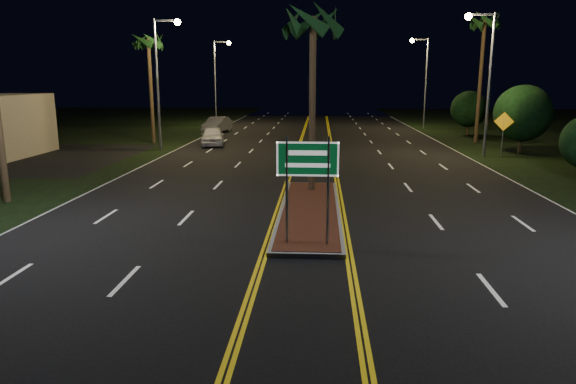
# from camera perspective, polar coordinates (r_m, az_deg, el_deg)

# --- Properties ---
(ground) EXTENTS (120.00, 120.00, 0.00)m
(ground) POSITION_cam_1_polar(r_m,az_deg,el_deg) (12.81, 1.78, -10.27)
(ground) COLOR black
(ground) RESTS_ON ground
(median_island) EXTENTS (2.25, 10.25, 0.17)m
(median_island) POSITION_cam_1_polar(r_m,az_deg,el_deg) (19.44, 2.44, -2.08)
(median_island) COLOR gray
(median_island) RESTS_ON ground
(highway_sign) EXTENTS (1.80, 0.08, 3.20)m
(highway_sign) POSITION_cam_1_polar(r_m,az_deg,el_deg) (14.84, 2.19, 2.55)
(highway_sign) COLOR gray
(highway_sign) RESTS_ON ground
(streetlight_left_mid) EXTENTS (1.91, 0.44, 9.00)m
(streetlight_left_mid) POSITION_cam_1_polar(r_m,az_deg,el_deg) (37.47, -13.81, 13.13)
(streetlight_left_mid) COLOR gray
(streetlight_left_mid) RESTS_ON ground
(streetlight_left_far) EXTENTS (1.91, 0.44, 9.00)m
(streetlight_left_far) POSITION_cam_1_polar(r_m,az_deg,el_deg) (56.89, -7.74, 12.99)
(streetlight_left_far) COLOR gray
(streetlight_left_far) RESTS_ON ground
(streetlight_right_mid) EXTENTS (1.91, 0.44, 9.00)m
(streetlight_right_mid) POSITION_cam_1_polar(r_m,az_deg,el_deg) (35.35, 20.99, 12.75)
(streetlight_right_mid) COLOR gray
(streetlight_right_mid) RESTS_ON ground
(streetlight_right_far) EXTENTS (1.91, 0.44, 9.00)m
(streetlight_right_far) POSITION_cam_1_polar(r_m,az_deg,el_deg) (54.80, 14.73, 12.73)
(streetlight_right_far) COLOR gray
(streetlight_right_far) RESTS_ON ground
(palm_median) EXTENTS (2.40, 2.40, 8.30)m
(palm_median) POSITION_cam_1_polar(r_m,az_deg,el_deg) (22.45, 2.81, 18.35)
(palm_median) COLOR #382819
(palm_median) RESTS_ON ground
(palm_left_far) EXTENTS (2.40, 2.40, 8.80)m
(palm_left_far) POSITION_cam_1_polar(r_m,az_deg,el_deg) (42.03, -15.26, 15.79)
(palm_left_far) COLOR #382819
(palm_left_far) RESTS_ON ground
(palm_right_far) EXTENTS (2.40, 2.40, 10.30)m
(palm_right_far) POSITION_cam_1_polar(r_m,az_deg,el_deg) (43.84, 21.02, 17.10)
(palm_right_far) COLOR #382819
(palm_right_far) RESTS_ON ground
(shrub_mid) EXTENTS (3.78, 3.78, 4.62)m
(shrub_mid) POSITION_cam_1_polar(r_m,az_deg,el_deg) (38.40, 24.64, 7.97)
(shrub_mid) COLOR #382819
(shrub_mid) RESTS_ON ground
(shrub_far) EXTENTS (3.24, 3.24, 3.96)m
(shrub_far) POSITION_cam_1_polar(r_m,az_deg,el_deg) (49.75, 19.48, 8.68)
(shrub_far) COLOR #382819
(shrub_far) RESTS_ON ground
(car_near) EXTENTS (2.94, 5.25, 1.65)m
(car_near) POSITION_cam_1_polar(r_m,az_deg,el_deg) (39.91, -8.38, 6.33)
(car_near) COLOR silver
(car_near) RESTS_ON ground
(car_far) EXTENTS (3.03, 5.42, 1.71)m
(car_far) POSITION_cam_1_polar(r_m,az_deg,el_deg) (49.74, -7.88, 7.55)
(car_far) COLOR #9A9BA3
(car_far) RESTS_ON ground
(warning_sign) EXTENTS (1.15, 0.43, 2.88)m
(warning_sign) POSITION_cam_1_polar(r_m,az_deg,el_deg) (36.41, 22.82, 6.65)
(warning_sign) COLOR gray
(warning_sign) RESTS_ON ground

